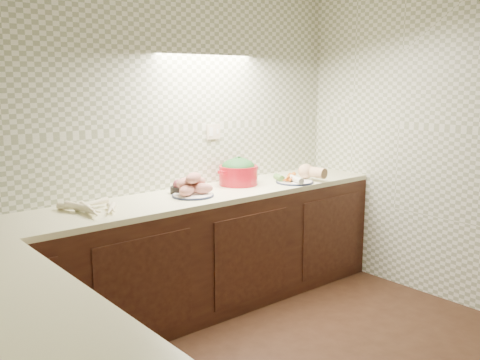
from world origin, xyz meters
TOP-DOWN VIEW (x-y plane):
  - room at (0.00, 0.00)m, footprint 3.60×3.60m
  - counter at (-0.68, 0.68)m, footprint 3.60×3.60m
  - parsnip_pile at (-0.60, 1.49)m, footprint 0.40×0.41m
  - sweet_potato_plate at (0.11, 1.48)m, footprint 0.31×0.31m
  - onion_bowl at (0.10, 1.62)m, footprint 0.14×0.14m
  - dutch_oven at (0.64, 1.59)m, footprint 0.38×0.32m
  - veg_plate at (1.12, 1.37)m, footprint 0.37×0.31m

SIDE VIEW (x-z plane):
  - counter at x=-0.68m, z-range 0.00..0.90m
  - parsnip_pile at x=-0.60m, z-range 0.90..0.97m
  - onion_bowl at x=0.10m, z-range 0.89..0.99m
  - veg_plate at x=1.12m, z-range 0.88..1.02m
  - sweet_potato_plate at x=0.11m, z-range 0.88..1.05m
  - dutch_oven at x=0.64m, z-range 0.90..1.11m
  - room at x=0.00m, z-range 0.33..2.93m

